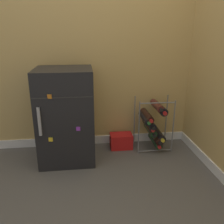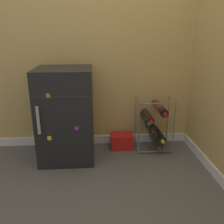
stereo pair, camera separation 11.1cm
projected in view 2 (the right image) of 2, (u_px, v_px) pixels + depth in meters
ground_plane at (103, 170)px, 2.16m from camera, size 14.00×14.00×0.00m
wall_back at (99, 27)px, 2.32m from camera, size 6.92×0.07×2.50m
mini_fridge at (66, 115)px, 2.25m from camera, size 0.51×0.50×0.88m
wine_rack at (154, 125)px, 2.46m from camera, size 0.37×0.33×0.56m
soda_box at (122, 141)px, 2.54m from camera, size 0.23×0.15×0.16m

